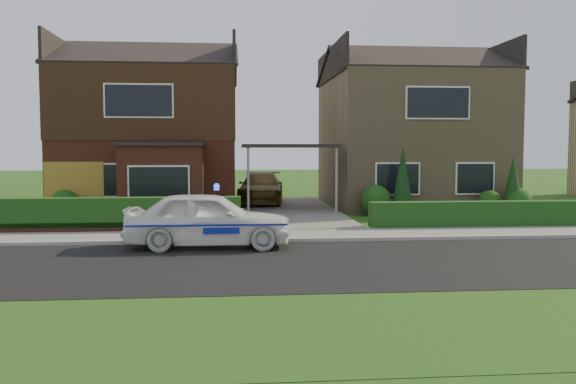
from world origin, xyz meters
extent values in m
plane|color=#174312|center=(0.00, 0.00, 0.00)|extent=(120.00, 120.00, 0.00)
cube|color=black|center=(0.00, 0.00, 0.00)|extent=(60.00, 6.00, 0.02)
cube|color=#9E9993|center=(0.00, 3.05, 0.06)|extent=(60.00, 0.16, 0.12)
cube|color=slate|center=(0.00, 4.10, 0.05)|extent=(60.00, 2.00, 0.10)
cube|color=#174312|center=(0.00, -5.00, 0.00)|extent=(60.00, 4.00, 0.01)
cube|color=#666059|center=(0.00, 11.00, 0.06)|extent=(3.80, 12.00, 0.12)
cube|color=brown|center=(-5.80, 14.00, 2.90)|extent=(7.20, 8.00, 5.80)
cube|color=white|center=(-7.38, 9.98, 1.40)|extent=(1.80, 0.08, 1.30)
cube|color=white|center=(-4.22, 9.98, 1.40)|extent=(1.60, 0.08, 1.30)
cube|color=white|center=(-5.80, 9.98, 4.40)|extent=(2.60, 0.08, 1.30)
cube|color=black|center=(-5.80, 14.00, 4.35)|extent=(7.26, 8.06, 2.90)
cube|color=brown|center=(-4.94, 9.30, 1.35)|extent=(3.00, 1.40, 2.70)
cube|color=black|center=(-4.94, 9.30, 2.77)|extent=(3.20, 1.60, 0.14)
cube|color=#977C5C|center=(5.80, 14.00, 2.90)|extent=(7.20, 8.00, 5.80)
cube|color=white|center=(4.22, 9.98, 1.40)|extent=(1.80, 0.08, 1.30)
cube|color=white|center=(7.38, 9.98, 1.40)|extent=(1.60, 0.08, 1.30)
cube|color=white|center=(5.80, 9.98, 4.40)|extent=(2.60, 0.08, 1.30)
cube|color=black|center=(0.00, 11.00, 2.70)|extent=(3.80, 3.00, 0.14)
cylinder|color=gray|center=(-1.70, 9.60, 1.35)|extent=(0.10, 0.10, 2.70)
cylinder|color=gray|center=(1.70, 9.60, 1.35)|extent=(0.10, 0.10, 2.70)
cube|color=olive|center=(-8.25, 9.96, 1.05)|extent=(2.20, 0.10, 2.10)
cube|color=brown|center=(-5.80, 5.30, 0.18)|extent=(7.70, 0.25, 0.36)
cube|color=black|center=(-5.80, 5.45, 0.00)|extent=(7.50, 0.55, 0.90)
cube|color=black|center=(5.80, 5.35, 0.00)|extent=(7.50, 0.55, 0.80)
sphere|color=black|center=(-8.50, 9.50, 0.54)|extent=(1.08, 1.08, 1.08)
sphere|color=black|center=(-4.00, 9.30, 0.66)|extent=(1.32, 1.32, 1.32)
sphere|color=black|center=(-2.40, 9.60, 0.42)|extent=(0.84, 0.84, 0.84)
sphere|color=black|center=(3.20, 9.40, 0.60)|extent=(1.20, 1.20, 1.20)
sphere|color=black|center=(7.80, 9.50, 0.48)|extent=(0.96, 0.96, 0.96)
sphere|color=black|center=(8.80, 9.20, 0.54)|extent=(1.08, 1.08, 1.08)
cone|color=black|center=(4.20, 9.20, 1.30)|extent=(0.90, 0.90, 2.60)
cone|color=black|center=(8.60, 9.20, 1.10)|extent=(0.90, 0.90, 2.20)
imported|color=white|center=(-2.94, 2.40, 0.74)|extent=(1.83, 4.38, 1.48)
sphere|color=#193FF2|center=(-2.72, 2.40, 1.56)|extent=(0.17, 0.17, 0.17)
cube|color=navy|center=(-2.94, 1.52, 0.68)|extent=(4.00, 0.02, 0.05)
cube|color=navy|center=(-2.94, 3.28, 0.68)|extent=(4.00, 0.01, 0.05)
ellipsoid|color=black|center=(-4.15, 2.30, 1.03)|extent=(0.22, 0.17, 0.21)
sphere|color=white|center=(-4.14, 2.24, 1.02)|extent=(0.11, 0.11, 0.11)
sphere|color=black|center=(-4.13, 2.28, 1.17)|extent=(0.13, 0.13, 0.13)
cone|color=black|center=(-4.18, 2.29, 1.23)|extent=(0.04, 0.04, 0.05)
cone|color=black|center=(-4.09, 2.29, 1.23)|extent=(0.04, 0.04, 0.05)
imported|color=brown|center=(-1.00, 14.06, 0.81)|extent=(2.37, 4.91, 1.38)
imported|color=gray|center=(-9.00, 6.39, 0.36)|extent=(0.40, 0.30, 0.71)
imported|color=gray|center=(-8.77, 6.62, 0.35)|extent=(0.49, 0.46, 0.70)
imported|color=gray|center=(-2.94, 7.49, 0.37)|extent=(0.44, 0.44, 0.75)
camera|label=1|loc=(-2.32, -13.59, 2.62)|focal=38.00mm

